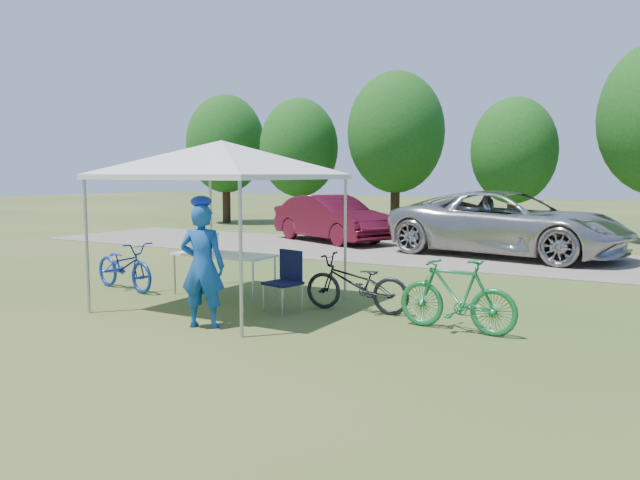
% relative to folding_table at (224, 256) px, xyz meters
% --- Properties ---
extents(ground, '(100.00, 100.00, 0.00)m').
position_rel_folding_table_xyz_m(ground, '(0.52, -0.67, -0.72)').
color(ground, '#2D5119').
rests_on(ground, ground).
extents(gravel_strip, '(24.00, 5.00, 0.02)m').
position_rel_folding_table_xyz_m(gravel_strip, '(0.52, 7.33, -0.71)').
color(gravel_strip, gray).
rests_on(gravel_strip, ground).
extents(canopy, '(4.53, 4.53, 3.00)m').
position_rel_folding_table_xyz_m(canopy, '(0.52, -0.67, 1.93)').
color(canopy, '#A5A5AA').
rests_on(canopy, ground).
extents(treeline, '(24.89, 4.28, 6.30)m').
position_rel_folding_table_xyz_m(treeline, '(0.23, 13.38, 2.81)').
color(treeline, '#382314').
rests_on(treeline, ground).
extents(folding_table, '(1.86, 0.77, 0.76)m').
position_rel_folding_table_xyz_m(folding_table, '(0.00, 0.00, 0.00)').
color(folding_table, white).
rests_on(folding_table, ground).
extents(folding_chair, '(0.59, 0.62, 0.97)m').
position_rel_folding_table_xyz_m(folding_chair, '(1.64, -0.46, -0.15)').
color(folding_chair, black).
rests_on(folding_chair, ground).
extents(cooler, '(0.49, 0.33, 0.35)m').
position_rel_folding_table_xyz_m(cooler, '(-0.47, 0.00, 0.22)').
color(cooler, white).
rests_on(cooler, folding_table).
extents(ice_cream_cup, '(0.08, 0.08, 0.06)m').
position_rel_folding_table_xyz_m(ice_cream_cup, '(0.43, -0.05, 0.07)').
color(ice_cream_cup, gold).
rests_on(ice_cream_cup, folding_table).
extents(cyclist, '(0.75, 0.63, 1.77)m').
position_rel_folding_table_xyz_m(cyclist, '(1.21, -1.99, 0.16)').
color(cyclist, '#13499B').
rests_on(cyclist, ground).
extents(bike_blue, '(1.84, 0.94, 0.92)m').
position_rel_folding_table_xyz_m(bike_blue, '(-1.99, -0.49, -0.26)').
color(bike_blue, '#12329E').
rests_on(bike_blue, ground).
extents(bike_green, '(1.73, 0.59, 1.03)m').
position_rel_folding_table_xyz_m(bike_green, '(4.42, -0.42, -0.21)').
color(bike_green, '#1B7B3B').
rests_on(bike_green, ground).
extents(bike_dark, '(1.79, 0.75, 0.92)m').
position_rel_folding_table_xyz_m(bike_dark, '(2.66, -0.01, -0.26)').
color(bike_dark, black).
rests_on(bike_dark, ground).
extents(minivan, '(6.57, 3.78, 1.72)m').
position_rel_folding_table_xyz_m(minivan, '(3.14, 8.01, 0.16)').
color(minivan, '#B3B1AE').
rests_on(minivan, gravel_strip).
extents(sedan, '(4.76, 3.26, 1.49)m').
position_rel_folding_table_xyz_m(sedan, '(-2.61, 8.77, 0.04)').
color(sedan, '#550E1F').
rests_on(sedan, gravel_strip).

